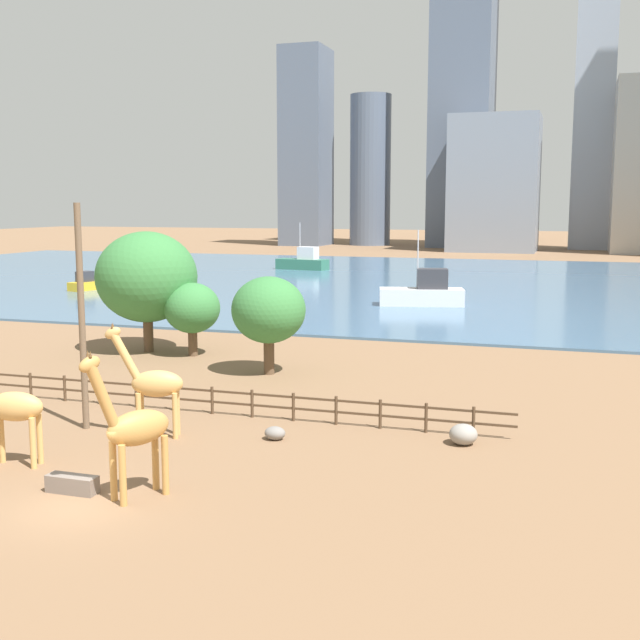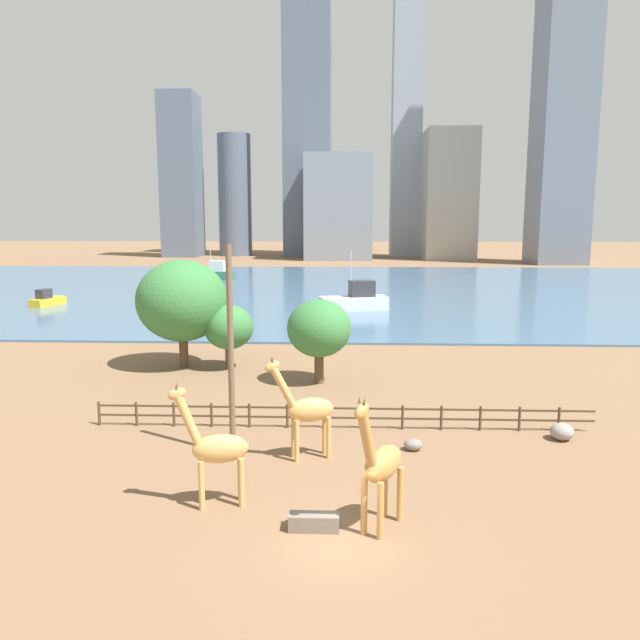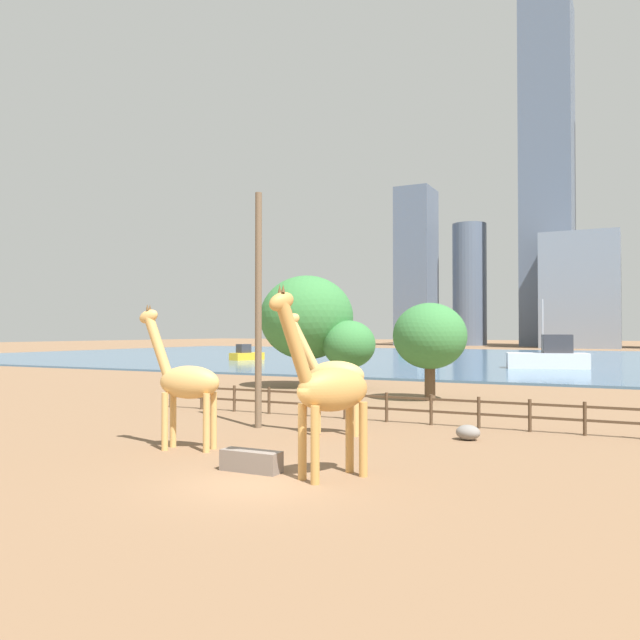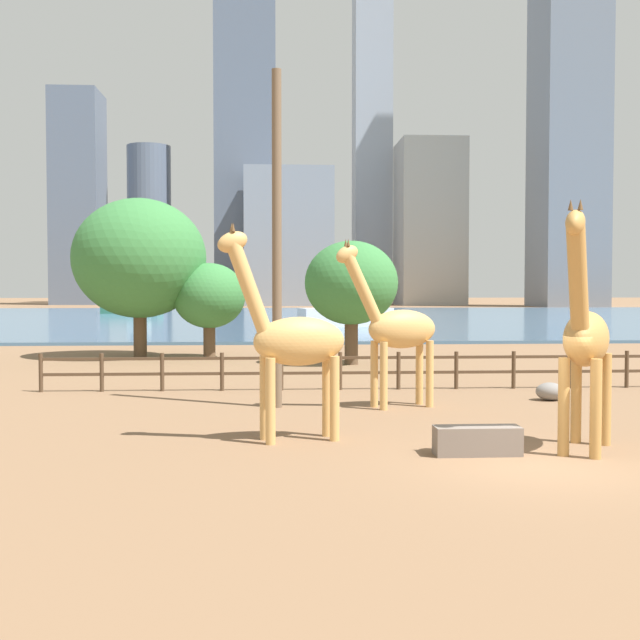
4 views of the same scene
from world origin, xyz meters
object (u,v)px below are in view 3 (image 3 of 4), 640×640
at_px(boulder_near_fence, 468,432).
at_px(feeding_trough, 251,461).
at_px(boat_ferry, 423,347).
at_px(tree_center_broad, 349,345).
at_px(giraffe_companion, 185,382).
at_px(utility_pole, 258,310).
at_px(boat_tug, 549,357).
at_px(boat_sailboat, 246,355).
at_px(tree_right_tall, 430,336).
at_px(tree_left_large, 307,318).
at_px(giraffe_young, 332,375).
at_px(giraffe_tall, 328,389).

distance_m(boulder_near_fence, feeding_trough, 9.03).
bearing_deg(boat_ferry, tree_center_broad, 111.74).
bearing_deg(giraffe_companion, tree_center_broad, -93.88).
bearing_deg(boulder_near_fence, boat_ferry, 108.22).
distance_m(utility_pole, boat_tug, 46.36).
height_order(boat_ferry, boat_sailboat, boat_ferry).
distance_m(tree_right_tall, boat_tug, 32.93).
relative_size(giraffe_companion, tree_left_large, 0.62).
height_order(feeding_trough, tree_right_tall, tree_right_tall).
height_order(giraffe_companion, tree_right_tall, tree_right_tall).
xyz_separation_m(giraffe_young, boat_ferry, (-21.65, 82.15, -0.97)).
height_order(giraffe_companion, giraffe_young, giraffe_companion).
bearing_deg(boat_sailboat, giraffe_companion, -134.19).
bearing_deg(giraffe_tall, feeding_trough, -55.91).
height_order(tree_left_large, tree_center_broad, tree_left_large).
relative_size(giraffe_companion, tree_right_tall, 0.87).
xyz_separation_m(tree_right_tall, boat_sailboat, (-35.37, 34.70, -2.79)).
xyz_separation_m(feeding_trough, boat_ferry, (-22.31, 88.88, 1.04)).
height_order(tree_center_broad, boat_tug, boat_tug).
bearing_deg(boat_sailboat, utility_pole, -131.78).
relative_size(giraffe_tall, feeding_trough, 2.90).
bearing_deg(giraffe_tall, tree_right_tall, -141.34).
relative_size(giraffe_companion, feeding_trough, 2.75).
bearing_deg(boulder_near_fence, giraffe_young, -166.82).
bearing_deg(boat_tug, giraffe_companion, 69.31).
xyz_separation_m(giraffe_companion, boat_ferry, (-18.48, 87.08, -0.96)).
bearing_deg(giraffe_tall, boulder_near_fence, -164.46).
relative_size(tree_right_tall, boat_sailboat, 1.11).
bearing_deg(giraffe_young, tree_left_large, -78.75).
relative_size(feeding_trough, tree_center_broad, 0.38).
bearing_deg(tree_left_large, tree_right_tall, -22.05).
bearing_deg(tree_center_broad, giraffe_young, -68.30).
height_order(boulder_near_fence, feeding_trough, feeding_trough).
xyz_separation_m(giraffe_companion, giraffe_young, (3.17, 4.94, 0.01)).
xyz_separation_m(giraffe_young, boulder_near_fence, (5.01, 1.17, -2.03)).
bearing_deg(giraffe_tall, tree_left_large, -121.08).
height_order(giraffe_tall, giraffe_young, giraffe_tall).
height_order(utility_pole, tree_right_tall, utility_pole).
xyz_separation_m(giraffe_tall, boat_sailboat, (-38.39, 54.55, -1.51)).
height_order(giraffe_companion, boat_ferry, boat_ferry).
bearing_deg(utility_pole, giraffe_young, -3.65).
distance_m(boulder_near_fence, tree_center_broad, 19.92).
height_order(giraffe_tall, tree_center_broad, giraffe_tall).
xyz_separation_m(giraffe_companion, boulder_near_fence, (8.17, 6.11, -2.02)).
relative_size(utility_pole, boat_tug, 1.17).
xyz_separation_m(boulder_near_fence, boat_ferry, (-26.65, 80.97, 1.06)).
xyz_separation_m(giraffe_companion, utility_pole, (-0.32, 5.16, 2.61)).
height_order(feeding_trough, tree_left_large, tree_left_large).
bearing_deg(giraffe_young, boat_tug, -112.84).
relative_size(giraffe_tall, utility_pole, 0.53).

